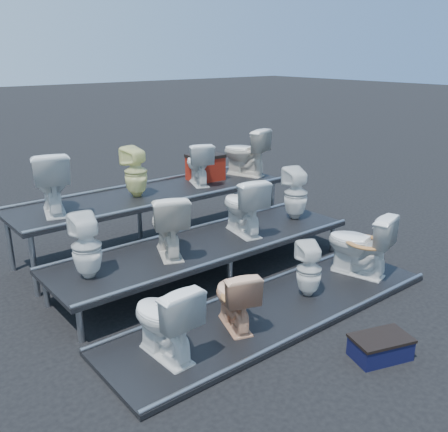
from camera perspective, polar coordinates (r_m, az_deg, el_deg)
ground at (r=6.73m, az=-1.94°, el=-6.76°), size 80.00×80.00×0.00m
tier_front at (r=5.84m, az=5.87°, el=-10.69°), size 4.20×1.20×0.06m
tier_mid at (r=6.64m, az=-1.96°, el=-4.96°), size 4.20×1.20×0.46m
tier_back at (r=7.58m, az=-7.88°, el=-0.49°), size 4.20×1.20×0.86m
toilet_0 at (r=4.83m, az=-6.88°, el=-11.61°), size 0.47×0.79×0.79m
toilet_1 at (r=5.30m, az=1.22°, el=-9.27°), size 0.58×0.75×0.68m
toilet_2 at (r=6.04m, az=9.70°, el=-6.03°), size 0.40×0.40×0.66m
toilet_3 at (r=6.70m, az=15.20°, el=-3.07°), size 0.68×0.93×0.85m
toilet_4 at (r=5.67m, az=-15.43°, el=-3.37°), size 0.37×0.38×0.73m
toilet_5 at (r=6.11m, az=-6.40°, el=-0.92°), size 0.70×0.88×0.79m
toilet_6 at (r=6.79m, az=2.18°, el=1.20°), size 0.59×0.85×0.79m
toilet_7 at (r=7.48m, az=8.20°, el=2.57°), size 0.44×0.44×0.77m
toilet_8 at (r=6.75m, az=-19.15°, el=3.66°), size 0.65×0.88×0.81m
toilet_9 at (r=7.23m, az=-10.06°, el=4.99°), size 0.38×0.39×0.72m
toilet_10 at (r=7.81m, az=-2.95°, el=6.03°), size 0.58×0.74×0.66m
toilet_11 at (r=8.38m, az=2.41°, el=7.32°), size 0.66×0.87×0.79m
red_crate at (r=8.11m, az=-2.14°, el=5.43°), size 0.53×0.43×0.37m
step_stool at (r=5.26m, az=17.43°, el=-14.25°), size 0.63×0.49×0.20m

